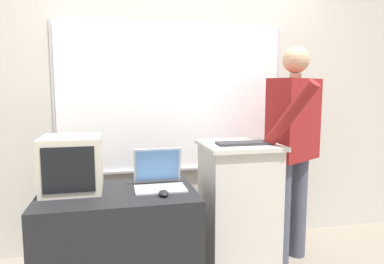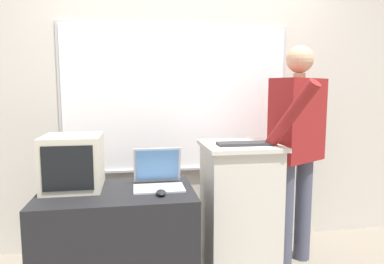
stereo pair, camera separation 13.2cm
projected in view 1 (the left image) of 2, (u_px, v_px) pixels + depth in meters
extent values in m
cube|color=beige|center=(181.00, 96.00, 3.06)|extent=(6.40, 0.12, 2.68)
cube|color=#B7B7BC|center=(173.00, 99.00, 2.98)|extent=(1.98, 0.02, 1.27)
cube|color=white|center=(173.00, 99.00, 2.97)|extent=(1.93, 0.02, 1.22)
cube|color=#B7B7BC|center=(174.00, 169.00, 3.04)|extent=(1.74, 0.04, 0.02)
cube|color=beige|center=(238.00, 211.00, 2.57)|extent=(0.50, 0.49, 0.98)
cube|color=beige|center=(239.00, 145.00, 2.51)|extent=(0.54, 0.54, 0.03)
cube|color=black|center=(119.00, 247.00, 2.23)|extent=(0.99, 0.62, 0.75)
cylinder|color=#474C60|center=(282.00, 214.00, 2.69)|extent=(0.13, 0.13, 0.85)
cylinder|color=#474C60|center=(299.00, 207.00, 2.85)|extent=(0.13, 0.13, 0.85)
cube|color=maroon|center=(294.00, 119.00, 2.68)|extent=(0.50, 0.42, 0.63)
cylinder|color=tan|center=(295.00, 76.00, 2.64)|extent=(0.09, 0.09, 0.04)
sphere|color=tan|center=(296.00, 60.00, 2.62)|extent=(0.21, 0.21, 0.21)
cylinder|color=maroon|center=(288.00, 118.00, 2.33)|extent=(0.29, 0.42, 0.53)
cylinder|color=maroon|center=(310.00, 121.00, 2.85)|extent=(0.08, 0.08, 0.60)
cube|color=#B7BABF|center=(160.00, 189.00, 2.24)|extent=(0.33, 0.21, 0.01)
cube|color=#B7BABF|center=(158.00, 165.00, 2.35)|extent=(0.32, 0.06, 0.25)
cube|color=#598CCC|center=(158.00, 165.00, 2.34)|extent=(0.29, 0.05, 0.21)
cube|color=#2D2D30|center=(244.00, 143.00, 2.44)|extent=(0.39, 0.14, 0.02)
ellipsoid|color=black|center=(164.00, 193.00, 2.10)|extent=(0.06, 0.10, 0.03)
cube|color=beige|center=(72.00, 163.00, 2.20)|extent=(0.37, 0.37, 0.35)
cube|color=black|center=(69.00, 170.00, 2.02)|extent=(0.30, 0.01, 0.28)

